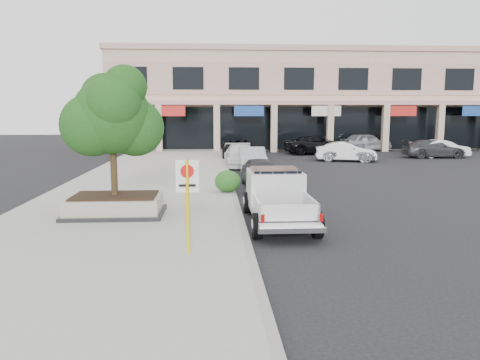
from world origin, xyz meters
name	(u,v)px	position (x,y,z in m)	size (l,w,h in m)	color
ground	(293,228)	(0.00, 0.00, 0.00)	(120.00, 120.00, 0.00)	black
sidewalk	(141,194)	(-5.50, 6.00, 0.07)	(8.00, 52.00, 0.15)	gray
curb	(233,193)	(-1.55, 6.00, 0.07)	(0.20, 52.00, 0.15)	gray
strip_mall	(314,100)	(8.00, 33.93, 4.75)	(40.55, 12.43, 9.50)	#D0B292
planter	(115,205)	(-5.69, 1.62, 0.48)	(3.20, 2.20, 0.68)	black
planter_tree	(117,116)	(-5.56, 1.77, 3.41)	(2.90, 2.55, 4.00)	#312213
no_parking_sign	(188,193)	(-3.05, -2.87, 1.63)	(0.55, 0.09, 2.30)	yellow
hedge	(228,181)	(-1.80, 5.80, 0.62)	(1.10, 0.99, 0.94)	#144617
pickup_truck	(279,198)	(-0.35, 0.65, 0.84)	(1.97, 5.32, 1.68)	silver
curb_car_a	(261,173)	(-0.14, 7.88, 0.70)	(1.64, 4.09, 1.39)	#2D2F32
curb_car_b	(252,159)	(-0.05, 13.88, 0.72)	(1.52, 4.36, 1.44)	#A2A5A9
curb_car_c	(241,155)	(-0.57, 16.43, 0.72)	(2.01, 4.94, 1.43)	silver
curb_car_d	(238,149)	(-0.43, 21.77, 0.74)	(2.45, 5.30, 1.47)	black
lot_car_a	(346,151)	(7.18, 19.11, 0.75)	(1.77, 4.39, 1.50)	#9EA1A5
lot_car_b	(346,152)	(7.17, 19.02, 0.69)	(1.46, 4.19, 1.38)	white
lot_car_c	(433,149)	(14.69, 21.23, 0.69)	(1.93, 4.76, 1.38)	#333438
lot_car_d	(319,145)	(6.51, 24.86, 0.77)	(2.56, 5.56, 1.54)	black
lot_car_e	(366,142)	(11.44, 27.53, 0.82)	(1.93, 4.81, 1.64)	#A3A5AB
lot_car_f	(442,149)	(15.42, 21.36, 0.68)	(1.44, 4.14, 1.36)	white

